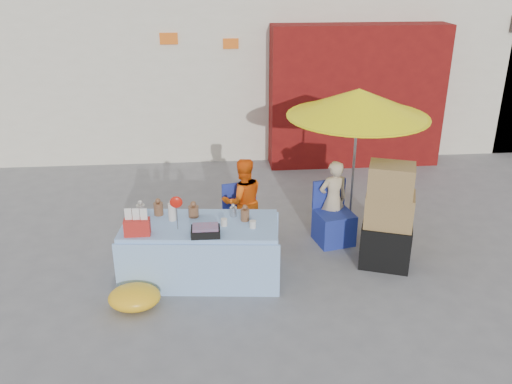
{
  "coord_description": "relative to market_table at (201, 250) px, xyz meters",
  "views": [
    {
      "loc": [
        -0.51,
        -5.51,
        3.64
      ],
      "look_at": [
        0.02,
        0.6,
        1.0
      ],
      "focal_mm": 38.0,
      "sensor_mm": 36.0,
      "label": 1
    }
  ],
  "objects": [
    {
      "name": "vendor_orange",
      "position": [
        0.58,
        0.9,
        0.23
      ],
      "size": [
        0.68,
        0.58,
        1.22
      ],
      "primitive_type": "imported",
      "rotation": [
        0.0,
        0.0,
        3.36
      ],
      "color": "#FF5D0D",
      "rests_on": "ground"
    },
    {
      "name": "umbrella",
      "position": [
        2.13,
        1.05,
        1.52
      ],
      "size": [
        1.9,
        1.9,
        2.09
      ],
      "color": "gray",
      "rests_on": "ground"
    },
    {
      "name": "tarp_bundle",
      "position": [
        -0.75,
        -0.59,
        -0.24
      ],
      "size": [
        0.62,
        0.51,
        0.27
      ],
      "primitive_type": "ellipsoid",
      "rotation": [
        0.0,
        0.0,
        0.06
      ],
      "color": "yellow",
      "rests_on": "ground"
    },
    {
      "name": "vendor_beige",
      "position": [
        1.83,
        0.9,
        0.2
      ],
      "size": [
        0.47,
        0.36,
        1.15
      ],
      "primitive_type": "imported",
      "rotation": [
        0.0,
        0.0,
        3.36
      ],
      "color": "#CCB590",
      "rests_on": "ground"
    },
    {
      "name": "ground",
      "position": [
        0.69,
        -0.32,
        -0.38
      ],
      "size": [
        80.0,
        80.0,
        0.0
      ],
      "primitive_type": "plane",
      "color": "slate",
      "rests_on": "ground"
    },
    {
      "name": "market_table",
      "position": [
        0.0,
        0.0,
        0.0
      ],
      "size": [
        1.98,
        1.07,
        1.15
      ],
      "rotation": [
        0.0,
        0.0,
        -0.1
      ],
      "color": "#9ABDF7",
      "rests_on": "ground"
    },
    {
      "name": "chair_left",
      "position": [
        0.58,
        0.76,
        -0.12
      ],
      "size": [
        0.57,
        0.56,
        0.85
      ],
      "rotation": [
        0.0,
        0.0,
        0.22
      ],
      "color": "#203096",
      "rests_on": "ground"
    },
    {
      "name": "chair_right",
      "position": [
        1.83,
        0.76,
        -0.12
      ],
      "size": [
        0.57,
        0.56,
        0.85
      ],
      "rotation": [
        0.0,
        0.0,
        0.22
      ],
      "color": "#203096",
      "rests_on": "ground"
    },
    {
      "name": "box_stack",
      "position": [
        2.35,
        0.1,
        0.26
      ],
      "size": [
        0.76,
        0.69,
        1.38
      ],
      "rotation": [
        0.0,
        0.0,
        -0.35
      ],
      "color": "black",
      "rests_on": "ground"
    }
  ]
}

